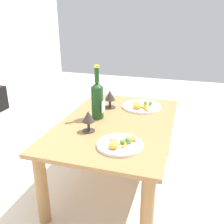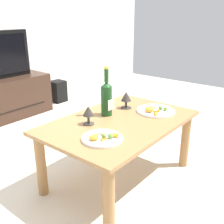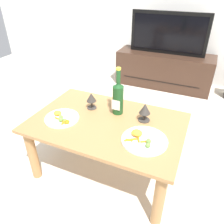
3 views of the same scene
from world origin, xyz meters
name	(u,v)px [view 3 (image 3 of 3)]	position (x,y,z in m)	size (l,w,h in m)	color
ground_plane	(107,168)	(0.00, 0.00, 0.00)	(6.40, 6.40, 0.00)	beige
dining_table	(107,131)	(0.00, 0.00, 0.39)	(1.10, 0.73, 0.48)	#9E7042
tv_stand	(164,70)	(0.03, 1.84, 0.24)	(1.32, 0.43, 0.48)	#382319
tv_screen	(168,33)	(0.03, 1.84, 0.75)	(1.01, 0.05, 0.53)	black
wine_bottle	(118,97)	(0.03, 0.14, 0.62)	(0.08, 0.08, 0.36)	#19471E
goblet_left	(91,98)	(-0.19, 0.12, 0.56)	(0.08, 0.08, 0.13)	#38332D
goblet_right	(145,110)	(0.24, 0.12, 0.57)	(0.09, 0.09, 0.14)	#38332D
dinner_plate_left	(62,118)	(-0.31, -0.11, 0.49)	(0.25, 0.25, 0.05)	white
dinner_plate_right	(144,139)	(0.31, -0.11, 0.49)	(0.30, 0.30, 0.05)	white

